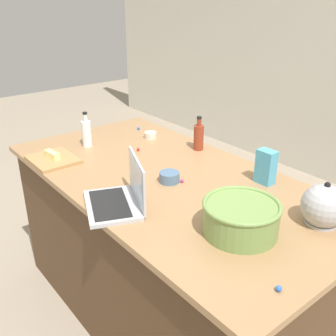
% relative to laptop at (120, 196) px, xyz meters
% --- Properties ---
extents(ground_plane, '(12.00, 12.00, 0.00)m').
position_rel_laptop_xyz_m(ground_plane, '(-0.10, 0.35, -0.95)').
color(ground_plane, gray).
extents(island_counter, '(1.90, 0.97, 0.90)m').
position_rel_laptop_xyz_m(island_counter, '(-0.10, 0.35, -0.50)').
color(island_counter, '#4C331E').
rests_on(island_counter, ground).
extents(laptop, '(0.37, 0.33, 0.22)m').
position_rel_laptop_xyz_m(laptop, '(0.00, 0.00, 0.00)').
color(laptop, '#B7B7BC').
rests_on(laptop, island_counter).
extents(mixing_bowl_large, '(0.30, 0.30, 0.13)m').
position_rel_laptop_xyz_m(mixing_bowl_large, '(0.47, 0.25, 0.02)').
color(mixing_bowl_large, '#72934C').
rests_on(mixing_bowl_large, island_counter).
extents(bottle_soy, '(0.06, 0.06, 0.20)m').
position_rel_laptop_xyz_m(bottle_soy, '(-0.28, 0.73, 0.03)').
color(bottle_soy, maroon).
rests_on(bottle_soy, island_counter).
extents(bottle_vinegar, '(0.06, 0.06, 0.21)m').
position_rel_laptop_xyz_m(bottle_vinegar, '(-0.74, 0.24, 0.04)').
color(bottle_vinegar, white).
rests_on(bottle_vinegar, island_counter).
extents(kettle, '(0.21, 0.18, 0.20)m').
position_rel_laptop_xyz_m(kettle, '(0.63, 0.55, 0.03)').
color(kettle, '#ADADB2').
rests_on(kettle, island_counter).
extents(cutting_board, '(0.27, 0.23, 0.02)m').
position_rel_laptop_xyz_m(cutting_board, '(-0.66, -0.02, -0.04)').
color(cutting_board, '#AD7F4C').
rests_on(cutting_board, island_counter).
extents(butter_stick_left, '(0.11, 0.05, 0.04)m').
position_rel_laptop_xyz_m(butter_stick_left, '(-0.67, -0.02, -0.01)').
color(butter_stick_left, '#F4E58C').
rests_on(butter_stick_left, cutting_board).
extents(ramekin_small, '(0.10, 0.10, 0.05)m').
position_rel_laptop_xyz_m(ramekin_small, '(-0.05, 0.32, -0.02)').
color(ramekin_small, slate).
rests_on(ramekin_small, island_counter).
extents(ramekin_medium, '(0.08, 0.08, 0.04)m').
position_rel_laptop_xyz_m(ramekin_medium, '(-0.62, 0.63, -0.03)').
color(ramekin_medium, beige).
rests_on(ramekin_medium, island_counter).
extents(ramekin_wide, '(0.08, 0.08, 0.04)m').
position_rel_laptop_xyz_m(ramekin_wide, '(0.30, 0.47, -0.03)').
color(ramekin_wide, slate).
rests_on(ramekin_wide, island_counter).
extents(candy_bag, '(0.09, 0.06, 0.17)m').
position_rel_laptop_xyz_m(candy_bag, '(0.25, 0.67, 0.04)').
color(candy_bag, '#4CA5CC').
rests_on(candy_bag, island_counter).
extents(candy_0, '(0.02, 0.02, 0.02)m').
position_rel_laptop_xyz_m(candy_0, '(-0.81, 0.66, -0.04)').
color(candy_0, blue).
rests_on(candy_0, island_counter).
extents(candy_1, '(0.02, 0.02, 0.02)m').
position_rel_laptop_xyz_m(candy_1, '(0.24, 0.33, -0.04)').
color(candy_1, green).
rests_on(candy_1, island_counter).
extents(candy_2, '(0.02, 0.02, 0.02)m').
position_rel_laptop_xyz_m(candy_2, '(-0.09, 0.30, -0.04)').
color(candy_2, green).
rests_on(candy_2, island_counter).
extents(candy_3, '(0.02, 0.02, 0.02)m').
position_rel_laptop_xyz_m(candy_3, '(0.76, 0.09, -0.04)').
color(candy_3, blue).
rests_on(candy_3, island_counter).
extents(candy_4, '(0.02, 0.02, 0.02)m').
position_rel_laptop_xyz_m(candy_4, '(-0.49, 0.43, -0.04)').
color(candy_4, red).
rests_on(candy_4, island_counter).
extents(candy_5, '(0.02, 0.02, 0.02)m').
position_rel_laptop_xyz_m(candy_5, '(-0.01, 0.36, -0.04)').
color(candy_5, '#CC3399').
rests_on(candy_5, island_counter).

